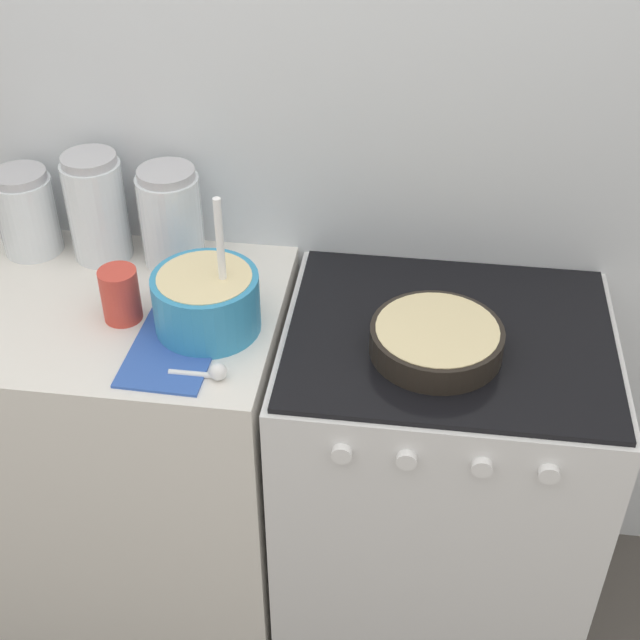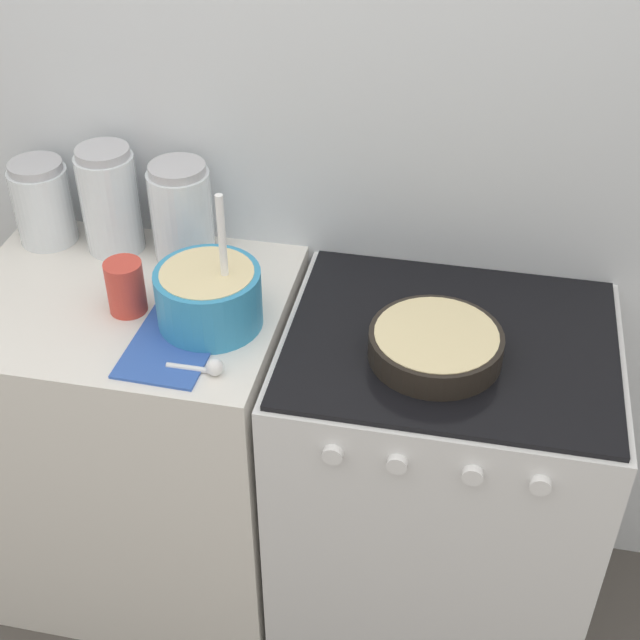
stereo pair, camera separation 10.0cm
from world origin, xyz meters
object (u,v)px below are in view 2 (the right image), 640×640
object	(u,v)px
storage_jar_middle	(111,206)
storage_jar_right	(182,218)
baking_pan	(436,344)
tin_can	(126,287)
stove	(435,488)
mixing_bowl	(209,294)
storage_jar_left	(44,207)

from	to	relation	value
storage_jar_middle	storage_jar_right	size ratio (longest dim) A/B	1.10
baking_pan	tin_can	bearing A→B (deg)	177.58
stove	tin_can	size ratio (longest dim) A/B	7.57
mixing_bowl	tin_can	world-z (taller)	mixing_bowl
storage_jar_left	storage_jar_right	bearing A→B (deg)	0.00
storage_jar_middle	tin_can	world-z (taller)	storage_jar_middle
baking_pan	tin_can	size ratio (longest dim) A/B	2.27
storage_jar_left	tin_can	world-z (taller)	storage_jar_left
stove	baking_pan	bearing A→B (deg)	-115.13
stove	storage_jar_right	xyz separation A→B (m)	(-0.65, 0.20, 0.55)
storage_jar_left	mixing_bowl	bearing A→B (deg)	-26.81
baking_pan	storage_jar_middle	size ratio (longest dim) A/B	1.05
baking_pan	storage_jar_middle	xyz separation A→B (m)	(-0.79, 0.26, 0.08)
mixing_bowl	baking_pan	distance (m)	0.48
storage_jar_left	stove	bearing A→B (deg)	-11.38
storage_jar_left	tin_can	xyz separation A→B (m)	(0.30, -0.24, -0.03)
storage_jar_left	storage_jar_right	size ratio (longest dim) A/B	0.87
storage_jar_right	mixing_bowl	bearing A→B (deg)	-60.55
stove	storage_jar_left	bearing A→B (deg)	168.62
baking_pan	storage_jar_right	size ratio (longest dim) A/B	1.16
stove	storage_jar_left	xyz separation A→B (m)	(-0.99, 0.20, 0.54)
stove	tin_can	distance (m)	0.87
mixing_bowl	baking_pan	xyz separation A→B (m)	(0.48, -0.02, -0.04)
stove	mixing_bowl	bearing A→B (deg)	-174.95
baking_pan	storage_jar_middle	bearing A→B (deg)	161.49
storage_jar_right	storage_jar_middle	bearing A→B (deg)	180.00
mixing_bowl	storage_jar_left	distance (m)	0.54
stove	mixing_bowl	xyz separation A→B (m)	(-0.51, -0.04, 0.53)
baking_pan	storage_jar_left	size ratio (longest dim) A/B	1.32
storage_jar_right	tin_can	world-z (taller)	storage_jar_right
baking_pan	tin_can	world-z (taller)	tin_can
stove	storage_jar_middle	bearing A→B (deg)	166.31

